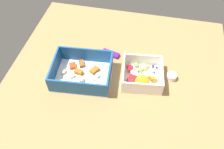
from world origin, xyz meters
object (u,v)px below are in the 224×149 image
fruit_bowl (141,76)px  paper_cup_liner (172,76)px  pasta_container (82,73)px  candy_bar (111,54)px

fruit_bowl → paper_cup_liner: fruit_bowl is taller
pasta_container → fruit_bowl: 21.30cm
pasta_container → candy_bar: size_ratio=3.11×
fruit_bowl → pasta_container: bearing=-170.7°
fruit_bowl → candy_bar: fruit_bowl is taller
fruit_bowl → paper_cup_liner: 11.03cm
candy_bar → paper_cup_liner: (23.94, -7.00, 0.43)cm
pasta_container → fruit_bowl: bearing=4.3°
pasta_container → fruit_bowl: size_ratio=1.41×
pasta_container → candy_bar: bearing=54.5°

